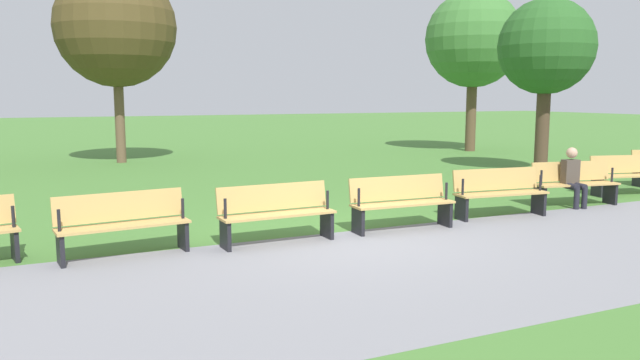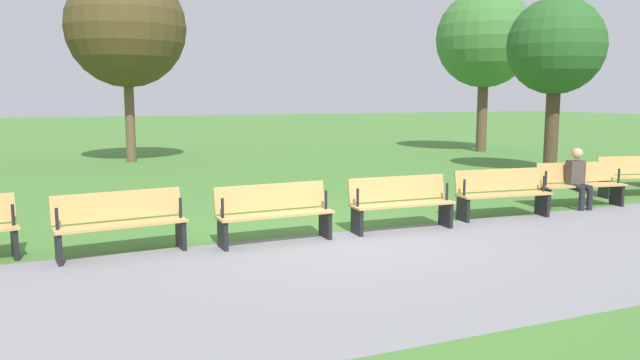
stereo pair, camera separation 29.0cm
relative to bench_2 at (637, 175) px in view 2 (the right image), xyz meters
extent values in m
plane|color=#477A33|center=(7.74, 1.01, -0.47)|extent=(120.00, 120.00, 0.00)
cube|color=gray|center=(7.74, 2.94, -0.47)|extent=(38.76, 4.50, 0.01)
cube|color=tan|center=(0.02, 0.07, -0.03)|extent=(1.84, 0.86, 0.04)
cube|color=tan|center=(-0.03, -0.13, 0.22)|extent=(1.76, 0.53, 0.40)
cube|color=black|center=(0.83, -0.13, -0.26)|extent=(0.15, 0.38, 0.43)
cylinder|color=black|center=(0.83, -0.11, 0.14)|extent=(0.05, 0.05, 0.30)
cube|color=tan|center=(2.20, 0.53, -0.03)|extent=(1.84, 0.74, 0.04)
cube|color=tan|center=(2.16, 0.33, 0.22)|extent=(1.78, 0.41, 0.40)
cube|color=black|center=(1.38, 0.67, -0.26)|extent=(0.12, 0.38, 0.43)
cylinder|color=black|center=(1.38, 0.69, 0.14)|extent=(0.05, 0.05, 0.30)
cube|color=black|center=(3.02, 0.38, -0.26)|extent=(0.12, 0.38, 0.43)
cylinder|color=black|center=(3.02, 0.40, 0.14)|extent=(0.05, 0.05, 0.30)
cube|color=tan|center=(4.41, 0.83, -0.03)|extent=(1.83, 0.62, 0.04)
cube|color=tan|center=(4.39, 0.63, 0.22)|extent=(1.79, 0.29, 0.40)
cube|color=black|center=(3.58, 0.92, -0.26)|extent=(0.10, 0.38, 0.43)
cylinder|color=black|center=(3.58, 0.94, 0.14)|extent=(0.05, 0.05, 0.30)
cube|color=black|center=(5.24, 0.75, -0.26)|extent=(0.10, 0.38, 0.43)
cylinder|color=black|center=(5.24, 0.77, 0.14)|extent=(0.05, 0.05, 0.30)
cube|color=tan|center=(6.63, 0.99, -0.03)|extent=(1.81, 0.50, 0.04)
cube|color=tan|center=(6.62, 0.79, 0.22)|extent=(1.79, 0.17, 0.40)
cube|color=black|center=(5.80, 1.02, -0.26)|extent=(0.07, 0.38, 0.43)
cylinder|color=black|center=(5.80, 1.04, 0.14)|extent=(0.05, 0.05, 0.30)
cube|color=black|center=(7.47, 0.96, -0.26)|extent=(0.07, 0.38, 0.43)
cylinder|color=black|center=(7.47, 0.98, 0.14)|extent=(0.05, 0.05, 0.30)
cube|color=tan|center=(8.86, 0.99, -0.03)|extent=(1.81, 0.50, 0.04)
cube|color=tan|center=(8.87, 0.79, 0.22)|extent=(1.79, 0.17, 0.40)
cube|color=black|center=(8.02, 0.96, -0.26)|extent=(0.07, 0.38, 0.43)
cylinder|color=black|center=(8.02, 0.98, 0.14)|extent=(0.05, 0.05, 0.30)
cube|color=black|center=(9.69, 1.02, -0.26)|extent=(0.07, 0.38, 0.43)
cylinder|color=black|center=(9.69, 1.04, 0.14)|extent=(0.05, 0.05, 0.30)
cube|color=tan|center=(11.08, 0.83, -0.03)|extent=(1.83, 0.62, 0.04)
cube|color=tan|center=(11.10, 0.63, 0.22)|extent=(1.79, 0.29, 0.40)
cube|color=black|center=(10.25, 0.75, -0.26)|extent=(0.10, 0.38, 0.43)
cylinder|color=black|center=(10.25, 0.77, 0.14)|extent=(0.05, 0.05, 0.30)
cube|color=black|center=(11.91, 0.92, -0.26)|extent=(0.10, 0.38, 0.43)
cylinder|color=black|center=(11.91, 0.94, 0.14)|extent=(0.05, 0.05, 0.30)
cube|color=black|center=(12.47, 0.38, -0.26)|extent=(0.12, 0.38, 0.43)
cylinder|color=black|center=(12.47, 0.40, 0.14)|extent=(0.05, 0.05, 0.30)
cube|color=#4C4238|center=(2.34, 0.48, 0.23)|extent=(0.35, 0.25, 0.50)
sphere|color=tan|center=(2.34, 0.50, 0.62)|extent=(0.22, 0.22, 0.22)
cylinder|color=#23232D|center=(2.28, 0.67, -0.04)|extent=(0.19, 0.38, 0.13)
cylinder|color=#23232D|center=(2.31, 0.85, -0.26)|extent=(0.13, 0.13, 0.43)
cylinder|color=#23232D|center=(2.46, 0.64, -0.04)|extent=(0.19, 0.38, 0.13)
cylinder|color=#23232D|center=(2.49, 0.82, -0.26)|extent=(0.13, 0.13, 0.43)
cylinder|color=brown|center=(-3.84, -10.45, 1.13)|extent=(0.41, 0.41, 3.20)
sphere|color=#3D7533|center=(-3.84, -10.45, 3.96)|extent=(3.80, 3.80, 3.80)
cylinder|color=#4C3828|center=(-1.23, -3.93, 0.89)|extent=(0.39, 0.39, 2.73)
sphere|color=#285B23|center=(-1.23, -3.93, 3.14)|extent=(2.72, 2.72, 2.72)
cylinder|color=brown|center=(9.55, -11.88, 1.11)|extent=(0.32, 0.32, 3.17)
sphere|color=#4C3D1E|center=(9.55, -11.88, 3.97)|extent=(3.90, 3.90, 3.90)
camera|label=1|loc=(12.13, 9.57, 1.77)|focal=34.56mm
camera|label=2|loc=(11.87, 9.68, 1.77)|focal=34.56mm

